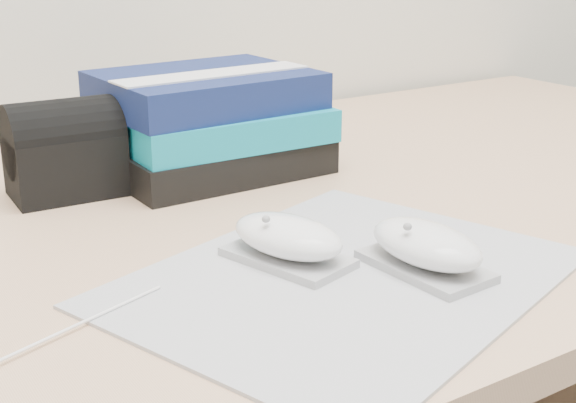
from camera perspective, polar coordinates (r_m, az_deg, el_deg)
desk at (r=1.04m, az=-1.55°, el=-10.91°), size 1.60×0.80×0.73m
mousepad at (r=0.69m, az=4.06°, el=-5.44°), size 0.45×0.40×0.00m
mouse_rear at (r=0.71m, az=-0.04°, el=-2.74°), size 0.09×0.13×0.05m
mouse_front at (r=0.70m, az=9.77°, el=-3.27°), size 0.07×0.12×0.05m
usb_cable at (r=0.61m, az=-15.67°, el=-8.88°), size 0.18×0.07×0.00m
book_stack at (r=0.98m, az=-5.59°, el=5.63°), size 0.26×0.21×0.12m
pouch at (r=0.92m, az=-15.62°, el=3.58°), size 0.12×0.09×0.11m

